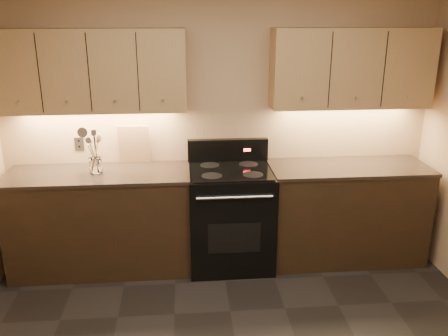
# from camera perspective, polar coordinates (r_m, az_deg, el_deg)

# --- Properties ---
(wall_back) EXTENTS (4.00, 0.04, 2.60)m
(wall_back) POSITION_cam_1_polar(r_m,az_deg,el_deg) (4.46, -0.60, 5.59)
(wall_back) COLOR tan
(wall_back) RESTS_ON ground
(counter_left) EXTENTS (1.62, 0.62, 0.93)m
(counter_left) POSITION_cam_1_polar(r_m,az_deg,el_deg) (4.49, -14.48, -6.16)
(counter_left) COLOR black
(counter_left) RESTS_ON ground
(counter_right) EXTENTS (1.46, 0.62, 0.93)m
(counter_right) POSITION_cam_1_polar(r_m,az_deg,el_deg) (4.68, 14.36, -5.15)
(counter_right) COLOR black
(counter_right) RESTS_ON ground
(stove) EXTENTS (0.76, 0.68, 1.14)m
(stove) POSITION_cam_1_polar(r_m,az_deg,el_deg) (4.42, 0.79, -5.75)
(stove) COLOR black
(stove) RESTS_ON ground
(upper_cab_left) EXTENTS (1.60, 0.30, 0.70)m
(upper_cab_left) POSITION_cam_1_polar(r_m,az_deg,el_deg) (4.28, -15.60, 11.19)
(upper_cab_left) COLOR tan
(upper_cab_left) RESTS_ON wall_back
(upper_cab_right) EXTENTS (1.44, 0.30, 0.70)m
(upper_cab_right) POSITION_cam_1_polar(r_m,az_deg,el_deg) (4.47, 15.10, 11.52)
(upper_cab_right) COLOR tan
(upper_cab_right) RESTS_ON wall_back
(outlet_plate) EXTENTS (0.08, 0.01, 0.12)m
(outlet_plate) POSITION_cam_1_polar(r_m,az_deg,el_deg) (4.59, -17.03, 2.82)
(outlet_plate) COLOR #B2B5BA
(outlet_plate) RESTS_ON wall_back
(utensil_crock) EXTENTS (0.13, 0.13, 0.14)m
(utensil_crock) POSITION_cam_1_polar(r_m,az_deg,el_deg) (4.31, -15.17, 0.26)
(utensil_crock) COLOR white
(utensil_crock) RESTS_ON counter_left
(cutting_board) EXTENTS (0.29, 0.08, 0.36)m
(cutting_board) POSITION_cam_1_polar(r_m,az_deg,el_deg) (4.48, -10.75, 2.84)
(cutting_board) COLOR tan
(cutting_board) RESTS_ON counter_left
(wooden_spoon) EXTENTS (0.13, 0.13, 0.34)m
(wooden_spoon) POSITION_cam_1_polar(r_m,az_deg,el_deg) (4.28, -15.69, 1.71)
(wooden_spoon) COLOR tan
(wooden_spoon) RESTS_ON utensil_crock
(black_turner) EXTENTS (0.13, 0.21, 0.38)m
(black_turner) POSITION_cam_1_polar(r_m,az_deg,el_deg) (4.26, -15.12, 2.02)
(black_turner) COLOR black
(black_turner) RESTS_ON utensil_crock
(steel_spatula) EXTENTS (0.17, 0.15, 0.36)m
(steel_spatula) POSITION_cam_1_polar(r_m,az_deg,el_deg) (4.28, -14.93, 1.84)
(steel_spatula) COLOR silver
(steel_spatula) RESTS_ON utensil_crock
(steel_skimmer) EXTENTS (0.22, 0.15, 0.40)m
(steel_skimmer) POSITION_cam_1_polar(r_m,az_deg,el_deg) (4.26, -14.97, 2.12)
(steel_skimmer) COLOR silver
(steel_skimmer) RESTS_ON utensil_crock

